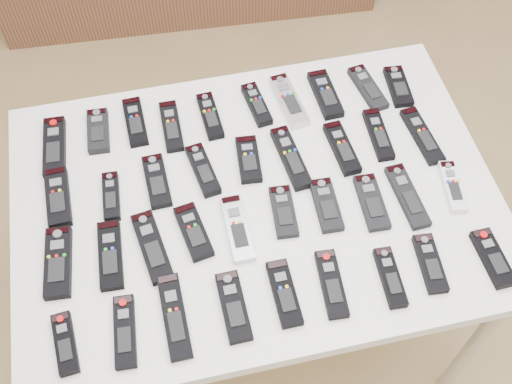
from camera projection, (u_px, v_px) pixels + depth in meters
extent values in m
plane|color=#9C754F|center=(292.00, 326.00, 2.29)|extent=(4.00, 4.00, 0.00)
cube|color=white|center=(256.00, 200.00, 1.68)|extent=(1.25, 0.88, 0.04)
cylinder|color=beige|center=(474.00, 345.00, 1.87)|extent=(0.04, 0.04, 0.74)
cylinder|color=beige|center=(66.00, 202.00, 2.14)|extent=(0.04, 0.04, 0.74)
cylinder|color=beige|center=(388.00, 144.00, 2.28)|extent=(0.04, 0.04, 0.74)
cube|color=black|center=(54.00, 147.00, 1.74)|extent=(0.07, 0.20, 0.02)
cube|color=black|center=(98.00, 131.00, 1.77)|extent=(0.06, 0.15, 0.02)
cube|color=black|center=(135.00, 122.00, 1.79)|extent=(0.06, 0.17, 0.02)
cube|color=black|center=(171.00, 126.00, 1.78)|extent=(0.05, 0.17, 0.02)
cube|color=black|center=(210.00, 116.00, 1.80)|extent=(0.05, 0.16, 0.02)
cube|color=black|center=(257.00, 105.00, 1.82)|extent=(0.06, 0.16, 0.02)
cube|color=#B7B7BC|center=(289.00, 101.00, 1.83)|extent=(0.07, 0.20, 0.02)
cube|color=black|center=(325.00, 94.00, 1.84)|extent=(0.06, 0.18, 0.02)
cube|color=black|center=(368.00, 88.00, 1.86)|extent=(0.08, 0.18, 0.02)
cube|color=black|center=(398.00, 86.00, 1.86)|extent=(0.07, 0.15, 0.02)
cube|color=black|center=(58.00, 197.00, 1.65)|extent=(0.06, 0.18, 0.02)
cube|color=black|center=(111.00, 196.00, 1.65)|extent=(0.05, 0.14, 0.02)
cube|color=black|center=(157.00, 181.00, 1.68)|extent=(0.06, 0.17, 0.02)
cube|color=black|center=(203.00, 170.00, 1.69)|extent=(0.07, 0.17, 0.02)
cube|color=black|center=(249.00, 159.00, 1.72)|extent=(0.07, 0.15, 0.02)
cube|color=black|center=(291.00, 158.00, 1.72)|extent=(0.07, 0.21, 0.02)
cube|color=black|center=(342.00, 148.00, 1.74)|extent=(0.06, 0.18, 0.02)
cube|color=black|center=(378.00, 134.00, 1.76)|extent=(0.05, 0.17, 0.02)
cube|color=black|center=(422.00, 136.00, 1.76)|extent=(0.06, 0.20, 0.02)
cube|color=black|center=(58.00, 262.00, 1.54)|extent=(0.08, 0.19, 0.02)
cube|color=black|center=(110.00, 255.00, 1.55)|extent=(0.06, 0.19, 0.02)
cube|color=black|center=(152.00, 247.00, 1.57)|extent=(0.09, 0.21, 0.02)
cube|color=black|center=(194.00, 232.00, 1.59)|extent=(0.08, 0.16, 0.02)
cube|color=#B7B7BC|center=(237.00, 228.00, 1.60)|extent=(0.05, 0.19, 0.02)
cube|color=black|center=(284.00, 212.00, 1.62)|extent=(0.07, 0.15, 0.02)
cube|color=black|center=(326.00, 205.00, 1.63)|extent=(0.06, 0.16, 0.02)
cube|color=black|center=(372.00, 202.00, 1.64)|extent=(0.06, 0.17, 0.02)
cube|color=black|center=(407.00, 196.00, 1.65)|extent=(0.06, 0.20, 0.02)
cube|color=silver|center=(452.00, 187.00, 1.67)|extent=(0.06, 0.16, 0.02)
cube|color=black|center=(65.00, 343.00, 1.43)|extent=(0.06, 0.15, 0.02)
cube|color=black|center=(125.00, 332.00, 1.45)|extent=(0.06, 0.17, 0.02)
cube|color=black|center=(175.00, 316.00, 1.47)|extent=(0.05, 0.21, 0.02)
cube|color=black|center=(234.00, 307.00, 1.48)|extent=(0.06, 0.17, 0.02)
cube|color=black|center=(284.00, 293.00, 1.50)|extent=(0.05, 0.17, 0.02)
cube|color=black|center=(332.00, 284.00, 1.51)|extent=(0.06, 0.18, 0.02)
cube|color=black|center=(390.00, 277.00, 1.52)|extent=(0.05, 0.16, 0.02)
cube|color=black|center=(430.00, 263.00, 1.54)|extent=(0.06, 0.16, 0.02)
cube|color=black|center=(493.00, 258.00, 1.55)|extent=(0.06, 0.16, 0.02)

